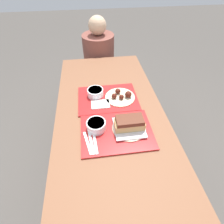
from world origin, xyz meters
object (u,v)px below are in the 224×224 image
Objects in this scene: tray_far at (107,99)px; bowl_coleslaw_near at (96,125)px; brisket_sandwich_plate at (129,125)px; wings_plate_far at (121,96)px; tray_near at (117,132)px; person_seated_across at (99,53)px; bowl_coleslaw_far at (95,92)px.

tray_far is 3.67× the size of bowl_coleslaw_near.
wings_plate_far is at bearing 89.74° from brisket_sandwich_plate.
tray_far is 0.31m from bowl_coleslaw_near.
tray_near is 0.33m from wings_plate_far.
person_seated_across reaches higher than brisket_sandwich_plate.
bowl_coleslaw_near is 0.35m from wings_plate_far.
bowl_coleslaw_near is (-0.12, 0.04, 0.04)m from tray_near.
tray_near is 2.10× the size of brisket_sandwich_plate.
brisket_sandwich_plate is at bearing -8.41° from bowl_coleslaw_near.
person_seated_across reaches higher than bowl_coleslaw_far.
tray_far is at bearing 107.26° from brisket_sandwich_plate.
person_seated_across reaches higher than wings_plate_far.
wings_plate_far is (0.21, 0.29, -0.02)m from bowl_coleslaw_near.
bowl_coleslaw_near is at bearing -109.60° from tray_far.
brisket_sandwich_plate is 1.23m from person_seated_across.
tray_near is 0.33m from tray_far.
tray_near is at bearing -104.14° from wings_plate_far.
bowl_coleslaw_far is at bearing 87.10° from bowl_coleslaw_near.
tray_far is (-0.02, 0.33, 0.00)m from tray_near.
brisket_sandwich_plate is at bearing -85.51° from person_seated_across.
bowl_coleslaw_near is 1.20m from person_seated_across.
brisket_sandwich_plate is 0.41m from bowl_coleslaw_far.
tray_near is 1.23m from person_seated_across.
bowl_coleslaw_far reaches higher than tray_near.
brisket_sandwich_plate is 0.31× the size of person_seated_across.
tray_near is 3.67× the size of bowl_coleslaw_near.
tray_far is 2.10× the size of brisket_sandwich_plate.
tray_far is 0.10m from bowl_coleslaw_far.
tray_near is at bearing -74.04° from bowl_coleslaw_far.
brisket_sandwich_plate is 0.32m from wings_plate_far.
wings_plate_far is at bearing 75.86° from tray_near.
wings_plate_far is (0.00, 0.32, -0.02)m from brisket_sandwich_plate.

